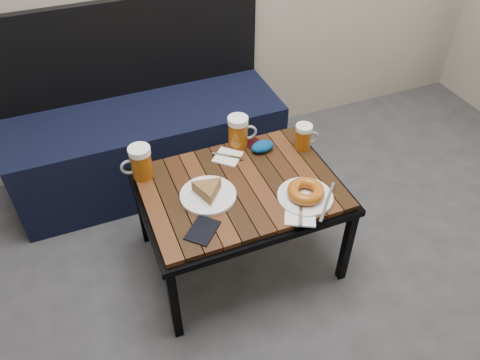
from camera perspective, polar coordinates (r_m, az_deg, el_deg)
name	(u,v)px	position (r m, az deg, el deg)	size (l,w,h in m)	color
bench	(148,138)	(2.59, -11.12, 5.10)	(1.40, 0.50, 0.95)	black
cafe_table	(240,193)	(1.98, 0.00, -1.55)	(0.84, 0.62, 0.47)	black
beer_mug_left	(140,162)	(1.99, -12.05, 2.13)	(0.14, 0.09, 0.15)	#90480B
beer_mug_centre	(239,131)	(2.12, -0.17, 5.95)	(0.14, 0.10, 0.15)	#90480B
beer_mug_right	(304,137)	(2.13, 7.78, 5.26)	(0.11, 0.08, 0.12)	#90480B
plate_pie	(208,192)	(1.89, -3.93, -1.49)	(0.23, 0.23, 0.06)	white
plate_bagel	(306,194)	(1.89, 8.00, -1.66)	(0.26, 0.27, 0.06)	white
napkin_left	(228,157)	(2.09, -1.50, 2.84)	(0.16, 0.16, 0.01)	white
napkin_right	(300,217)	(1.83, 7.33, -4.46)	(0.15, 0.14, 0.01)	white
passport_navy	(203,230)	(1.77, -4.58, -6.14)	(0.10, 0.13, 0.01)	black
passport_burgundy	(254,144)	(2.17, 1.77, 4.43)	(0.08, 0.11, 0.01)	black
knit_pouch	(262,146)	(2.12, 2.76, 4.11)	(0.11, 0.07, 0.05)	navy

